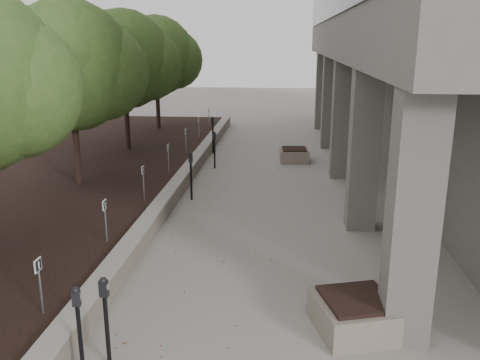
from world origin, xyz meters
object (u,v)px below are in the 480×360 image
at_px(planter_back, 294,155).
at_px(parking_meter_1, 80,331).
at_px(crabapple_tree_5, 156,73).
at_px(parking_meter_2, 107,322).
at_px(parking_meter_3, 191,176).
at_px(planter_front, 356,314).
at_px(crabapple_tree_3, 72,94).
at_px(parking_meter_5, 213,135).
at_px(crabapple_tree_4, 125,81).
at_px(parking_meter_4, 215,150).

bearing_deg(planter_back, parking_meter_1, -103.31).
height_order(crabapple_tree_5, parking_meter_2, crabapple_tree_5).
xyz_separation_m(parking_meter_3, planter_front, (3.98, -6.73, -0.44)).
bearing_deg(crabapple_tree_5, parking_meter_1, -79.43).
relative_size(crabapple_tree_5, planter_back, 4.89).
xyz_separation_m(crabapple_tree_3, parking_meter_5, (3.25, 6.28, -2.33)).
distance_m(parking_meter_1, parking_meter_5, 14.65).
distance_m(crabapple_tree_3, parking_meter_2, 9.31).
height_order(parking_meter_3, planter_back, parking_meter_3).
bearing_deg(crabapple_tree_4, parking_meter_2, -74.10).
bearing_deg(crabapple_tree_5, crabapple_tree_4, -90.00).
xyz_separation_m(crabapple_tree_3, parking_meter_3, (3.50, -0.14, -2.38)).
bearing_deg(parking_meter_1, crabapple_tree_4, 91.86).
bearing_deg(planter_back, parking_meter_4, -154.25).
height_order(crabapple_tree_3, parking_meter_1, crabapple_tree_3).
relative_size(parking_meter_4, planter_back, 1.25).
relative_size(crabapple_tree_5, parking_meter_1, 3.97).
bearing_deg(parking_meter_2, parking_meter_5, 95.52).
relative_size(crabapple_tree_4, parking_meter_3, 3.69).
relative_size(crabapple_tree_5, parking_meter_4, 3.91).
relative_size(parking_meter_5, planter_back, 1.41).
xyz_separation_m(parking_meter_1, parking_meter_5, (-0.18, 14.65, 0.10)).
xyz_separation_m(parking_meter_4, parking_meter_5, (-0.42, 2.50, 0.09)).
bearing_deg(planter_front, crabapple_tree_4, 122.24).
bearing_deg(parking_meter_4, planter_front, -67.33).
bearing_deg(planter_front, parking_meter_1, -159.78).
bearing_deg(crabapple_tree_5, parking_meter_3, -70.94).
distance_m(parking_meter_3, parking_meter_4, 3.92).
relative_size(parking_meter_2, parking_meter_5, 0.91).
bearing_deg(crabapple_tree_3, parking_meter_1, -67.73).
bearing_deg(parking_meter_2, planter_front, 22.71).
height_order(crabapple_tree_4, planter_front, crabapple_tree_4).
distance_m(crabapple_tree_4, planter_front, 14.32).
distance_m(crabapple_tree_4, parking_meter_2, 13.90).
xyz_separation_m(parking_meter_1, parking_meter_4, (0.24, 12.14, 0.01)).
bearing_deg(parking_meter_5, parking_meter_1, -77.89).
height_order(crabapple_tree_3, planter_front, crabapple_tree_3).
bearing_deg(parking_meter_5, crabapple_tree_3, -105.96).
xyz_separation_m(parking_meter_1, planter_back, (3.21, 13.58, -0.43)).
height_order(crabapple_tree_5, parking_meter_4, crabapple_tree_5).
xyz_separation_m(parking_meter_3, parking_meter_5, (-0.25, 6.42, 0.05)).
height_order(crabapple_tree_3, crabapple_tree_5, same).
xyz_separation_m(parking_meter_1, parking_meter_2, (0.32, 0.20, 0.03)).
bearing_deg(parking_meter_4, parking_meter_3, -89.45).
height_order(crabapple_tree_4, parking_meter_5, crabapple_tree_4).
bearing_deg(crabapple_tree_3, parking_meter_3, -2.31).
distance_m(crabapple_tree_5, parking_meter_4, 7.62).
height_order(parking_meter_4, planter_back, parking_meter_4).
bearing_deg(crabapple_tree_5, planter_back, -35.83).
height_order(crabapple_tree_5, parking_meter_1, crabapple_tree_5).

